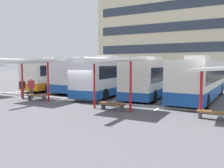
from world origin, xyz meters
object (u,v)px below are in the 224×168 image
coach_bus_1 (93,75)px  waiting_passenger_1 (31,86)px  coach_bus_0 (62,74)px  waiting_shelter_2 (110,62)px  waiting_passenger_0 (22,87)px  bench_2 (37,96)px  bench_3 (112,105)px  waiting_shelter_1 (32,62)px  coach_bus_4 (200,80)px  coach_bus_3 (154,78)px  bench_4 (214,113)px  coach_bus_2 (113,76)px

coach_bus_1 → waiting_passenger_1: (-1.46, -7.77, -0.70)m
coach_bus_0 → waiting_shelter_2: size_ratio=2.37×
waiting_passenger_0 → waiting_passenger_1: waiting_passenger_1 is taller
bench_2 → bench_3: same height
coach_bus_1 → bench_3: bearing=-51.5°
waiting_shelter_1 → bench_3: bearing=-1.7°
coach_bus_4 → coach_bus_3: bearing=176.2°
coach_bus_1 → bench_4: coach_bus_1 is taller
waiting_shelter_2 → waiting_passenger_0: size_ratio=2.82×
waiting_shelter_1 → bench_3: 7.84m
coach_bus_1 → waiting_shelter_2: 12.28m
bench_3 → waiting_shelter_2: bearing=-90.0°
waiting_shelter_1 → waiting_passenger_1: 2.94m
coach_bus_1 → bench_3: (7.44, -9.34, -1.39)m
coach_bus_0 → bench_2: coach_bus_0 is taller
coach_bus_1 → bench_3: 12.03m
coach_bus_0 → waiting_passenger_1: size_ratio=6.39×
waiting_shelter_2 → bench_4: (5.98, 0.58, -2.75)m
coach_bus_2 → waiting_passenger_0: size_ratio=7.09×
coach_bus_2 → coach_bus_4: coach_bus_2 is taller
waiting_passenger_0 → coach_bus_0: bearing=105.7°
waiting_passenger_1 → bench_2: bearing=-30.7°
waiting_shelter_2 → bench_4: size_ratio=2.75×
bench_4 → bench_2: bearing=178.4°
waiting_shelter_1 → coach_bus_4: bearing=31.9°
coach_bus_1 → waiting_passenger_1: size_ratio=6.81×
coach_bus_4 → bench_2: bearing=-149.7°
waiting_passenger_1 → bench_3: bearing=-10.0°
bench_2 → waiting_shelter_2: waiting_shelter_2 is taller
coach_bus_1 → bench_2: coach_bus_1 is taller
coach_bus_2 → waiting_passenger_1: (-5.20, -5.58, -0.72)m
coach_bus_3 → waiting_passenger_1: bearing=-146.1°
bench_4 → waiting_passenger_1: size_ratio=0.98×
coach_bus_4 → waiting_shelter_2: bearing=-119.0°
coach_bus_4 → coach_bus_1: bearing=170.9°
bench_4 → waiting_passenger_0: (-15.46, 0.82, 0.64)m
coach_bus_1 → waiting_shelter_1: coach_bus_1 is taller
coach_bus_1 → waiting_passenger_1: 7.94m
coach_bus_1 → bench_4: size_ratio=6.95×
coach_bus_1 → waiting_shelter_1: bearing=-89.3°
coach_bus_0 → waiting_shelter_2: (11.66, -9.16, 1.37)m
coach_bus_2 → bench_4: coach_bus_2 is taller
waiting_passenger_1 → waiting_passenger_0: bearing=-139.2°
coach_bus_1 → bench_4: bearing=-34.1°
coach_bus_2 → waiting_shelter_1: 7.95m
coach_bus_0 → coach_bus_4: bearing=-4.9°
coach_bus_1 → coach_bus_0: bearing=-173.0°
coach_bus_2 → bench_2: (-3.63, -6.52, -1.41)m
coach_bus_0 → coach_bus_1: bearing=7.0°
coach_bus_3 → coach_bus_4: coach_bus_4 is taller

